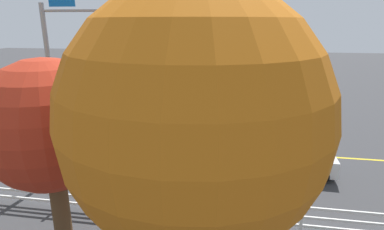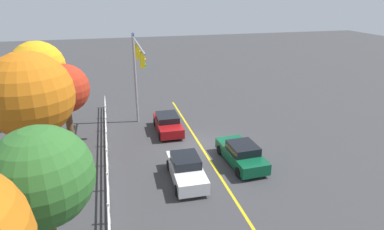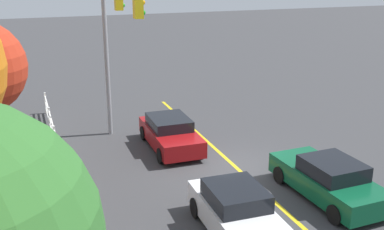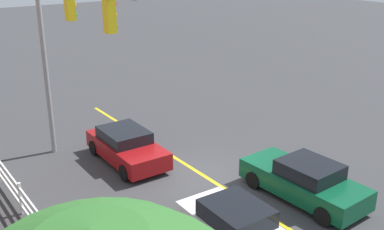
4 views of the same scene
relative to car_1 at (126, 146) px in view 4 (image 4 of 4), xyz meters
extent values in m
plane|color=#38383A|center=(-2.92, -1.79, -0.67)|extent=(120.00, 120.00, 0.00)
cube|color=gold|center=(-6.92, -1.79, -0.67)|extent=(28.00, 0.16, 0.01)
cylinder|color=gray|center=(2.71, 2.11, 3.03)|extent=(0.20, 0.20, 7.41)
cube|color=gold|center=(-0.55, 2.11, 5.84)|extent=(0.32, 0.28, 1.00)
sphere|color=orange|center=(-0.55, 1.96, 5.84)|extent=(0.17, 0.17, 0.17)
sphere|color=#148C19|center=(-0.55, 1.96, 5.52)|extent=(0.17, 0.17, 0.17)
cube|color=gold|center=(-3.53, 2.11, 5.84)|extent=(0.32, 0.28, 1.00)
sphere|color=red|center=(-3.53, 1.96, 6.16)|extent=(0.17, 0.17, 0.17)
sphere|color=orange|center=(-3.53, 1.96, 5.84)|extent=(0.17, 0.17, 0.17)
sphere|color=#148C19|center=(-3.53, 1.96, 5.52)|extent=(0.17, 0.17, 0.17)
cube|color=black|center=(-7.17, 0.26, 0.55)|extent=(1.90, 1.59, 0.52)
cylinder|color=black|center=(-5.96, -0.56, -0.35)|extent=(0.65, 0.24, 0.64)
cylinder|color=black|center=(-5.92, 1.03, -0.35)|extent=(0.65, 0.24, 0.64)
cube|color=maroon|center=(-0.05, 0.00, -0.11)|extent=(4.21, 1.84, 0.68)
cube|color=black|center=(0.16, 0.00, 0.46)|extent=(2.10, 1.64, 0.46)
cylinder|color=black|center=(-1.48, -0.82, -0.35)|extent=(0.64, 0.23, 0.64)
cylinder|color=black|center=(-1.46, 0.85, -0.35)|extent=(0.64, 0.23, 0.64)
cylinder|color=black|center=(1.37, -0.85, -0.35)|extent=(0.64, 0.23, 0.64)
cylinder|color=black|center=(1.39, 0.82, -0.35)|extent=(0.64, 0.23, 0.64)
cube|color=#0C4C2D|center=(-6.23, -3.62, -0.10)|extent=(4.63, 2.01, 0.71)
cube|color=black|center=(-6.45, -3.63, 0.51)|extent=(1.98, 1.72, 0.51)
cylinder|color=black|center=(-4.71, -2.71, -0.35)|extent=(0.65, 0.25, 0.64)
cylinder|color=black|center=(-4.64, -4.41, -0.35)|extent=(0.65, 0.25, 0.64)
cylinder|color=black|center=(-7.81, -2.84, -0.35)|extent=(0.65, 0.25, 0.64)
cylinder|color=black|center=(-7.74, -4.54, -0.35)|extent=(0.65, 0.25, 0.64)
cube|color=white|center=(-1.58, 4.74, -0.10)|extent=(0.10, 0.10, 1.15)
camera|label=1|loc=(-5.29, 14.03, 6.02)|focal=29.39mm
camera|label=2|loc=(-23.84, 4.15, 9.85)|focal=30.95mm
camera|label=3|loc=(-18.40, 5.76, 6.98)|focal=44.26mm
camera|label=4|loc=(-15.77, 7.96, 7.65)|focal=43.54mm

